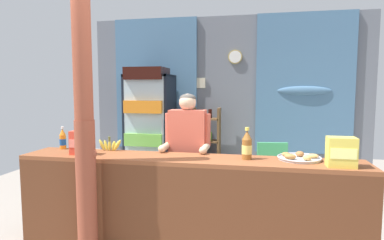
% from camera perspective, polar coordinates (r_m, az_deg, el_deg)
% --- Properties ---
extents(ground_plane, '(8.20, 8.20, 0.00)m').
position_cam_1_polar(ground_plane, '(4.14, 3.32, -17.22)').
color(ground_plane, gray).
extents(back_wall_curtained, '(4.84, 0.22, 2.85)m').
position_cam_1_polar(back_wall_curtained, '(5.75, 6.14, 4.16)').
color(back_wall_curtained, slate).
rests_on(back_wall_curtained, ground).
extents(stall_counter, '(3.38, 0.48, 0.93)m').
position_cam_1_polar(stall_counter, '(3.18, -1.30, -13.46)').
color(stall_counter, brown).
rests_on(stall_counter, ground).
extents(timber_post, '(0.21, 0.18, 2.64)m').
position_cam_1_polar(timber_post, '(3.10, -18.48, -1.03)').
color(timber_post, brown).
rests_on(timber_post, ground).
extents(drink_fridge, '(0.75, 0.74, 1.95)m').
position_cam_1_polar(drink_fridge, '(5.48, -7.48, -0.04)').
color(drink_fridge, black).
rests_on(drink_fridge, ground).
extents(bottle_shelf_rack, '(0.48, 0.28, 1.28)m').
position_cam_1_polar(bottle_shelf_rack, '(5.58, 2.52, -4.10)').
color(bottle_shelf_rack, brown).
rests_on(bottle_shelf_rack, ground).
extents(plastic_lawn_chair, '(0.49, 0.49, 0.86)m').
position_cam_1_polar(plastic_lawn_chair, '(4.81, 13.68, -7.96)').
color(plastic_lawn_chair, '#4CC675').
rests_on(plastic_lawn_chair, ground).
extents(shopkeeper, '(0.52, 0.42, 1.55)m').
position_cam_1_polar(shopkeeper, '(3.62, -0.79, -4.39)').
color(shopkeeper, '#28282D').
rests_on(shopkeeper, ground).
extents(soda_bottle_iced_tea, '(0.10, 0.10, 0.31)m').
position_cam_1_polar(soda_bottle_iced_tea, '(3.13, 9.68, -4.51)').
color(soda_bottle_iced_tea, brown).
rests_on(soda_bottle_iced_tea, stall_counter).
extents(soda_bottle_orange_soda, '(0.07, 0.07, 0.25)m').
position_cam_1_polar(soda_bottle_orange_soda, '(3.89, -21.88, -3.21)').
color(soda_bottle_orange_soda, orange).
rests_on(soda_bottle_orange_soda, stall_counter).
extents(snack_box_crackers, '(0.19, 0.12, 0.24)m').
position_cam_1_polar(snack_box_crackers, '(3.50, -19.18, -3.82)').
color(snack_box_crackers, '#E5422D').
rests_on(snack_box_crackers, stall_counter).
extents(snack_box_instant_noodle, '(0.23, 0.16, 0.26)m').
position_cam_1_polar(snack_box_instant_noodle, '(3.07, 24.89, -5.16)').
color(snack_box_instant_noodle, '#EAD14C').
rests_on(snack_box_instant_noodle, stall_counter).
extents(pastry_tray, '(0.41, 0.41, 0.07)m').
position_cam_1_polar(pastry_tray, '(3.25, 18.43, -6.30)').
color(pastry_tray, '#BCBCC1').
rests_on(pastry_tray, stall_counter).
extents(banana_bunch, '(0.27, 0.05, 0.16)m').
position_cam_1_polar(banana_bunch, '(3.63, -14.28, -4.35)').
color(banana_bunch, '#DBCC42').
rests_on(banana_bunch, stall_counter).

